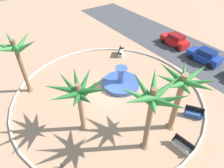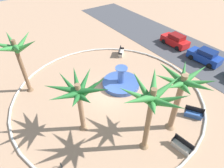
# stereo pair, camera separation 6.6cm
# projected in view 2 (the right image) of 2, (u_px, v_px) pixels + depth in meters

# --- Properties ---
(ground_plane) EXTENTS (80.00, 80.00, 0.00)m
(ground_plane) POSITION_uv_depth(u_px,v_px,m) (108.00, 95.00, 19.53)
(ground_plane) COLOR tan
(plaza_curb) EXTENTS (18.64, 18.64, 0.20)m
(plaza_curb) POSITION_uv_depth(u_px,v_px,m) (108.00, 94.00, 19.46)
(plaza_curb) COLOR silver
(plaza_curb) RESTS_ON ground
(street_asphalt) EXTENTS (48.00, 8.00, 0.03)m
(street_asphalt) POSITION_uv_depth(u_px,v_px,m) (194.00, 54.00, 25.61)
(street_asphalt) COLOR #424247
(street_asphalt) RESTS_ON ground
(fountain) EXTENTS (3.94, 3.94, 2.22)m
(fountain) POSITION_uv_depth(u_px,v_px,m) (121.00, 83.00, 20.52)
(fountain) COLOR #38569E
(fountain) RESTS_ON ground
(palm_tree_near_fountain) EXTENTS (4.33, 4.31, 5.72)m
(palm_tree_near_fountain) POSITION_uv_depth(u_px,v_px,m) (182.00, 87.00, 13.54)
(palm_tree_near_fountain) COLOR #8E6B4C
(palm_tree_near_fountain) RESTS_ON ground
(palm_tree_by_curb) EXTENTS (4.54, 4.54, 5.00)m
(palm_tree_by_curb) POSITION_uv_depth(u_px,v_px,m) (79.00, 93.00, 13.83)
(palm_tree_by_curb) COLOR #8E6B4C
(palm_tree_by_curb) RESTS_ON ground
(palm_tree_mid_plaza) EXTENTS (4.39, 4.58, 6.10)m
(palm_tree_mid_plaza) POSITION_uv_depth(u_px,v_px,m) (152.00, 101.00, 11.86)
(palm_tree_mid_plaza) COLOR brown
(palm_tree_mid_plaza) RESTS_ON ground
(palm_tree_far_side) EXTENTS (4.47, 4.11, 5.92)m
(palm_tree_far_side) POSITION_uv_depth(u_px,v_px,m) (16.00, 51.00, 17.10)
(palm_tree_far_side) COLOR brown
(palm_tree_far_side) RESTS_ON ground
(bench_east) EXTENTS (1.61, 1.31, 1.00)m
(bench_east) POSITION_uv_depth(u_px,v_px,m) (194.00, 114.00, 17.07)
(bench_east) COLOR #335BA8
(bench_east) RESTS_ON ground
(bench_west) EXTENTS (1.46, 1.51, 1.00)m
(bench_west) POSITION_uv_depth(u_px,v_px,m) (121.00, 53.00, 25.32)
(bench_west) COLOR beige
(bench_west) RESTS_ON ground
(bench_north) EXTENTS (1.65, 0.70, 1.00)m
(bench_north) POSITION_uv_depth(u_px,v_px,m) (182.00, 146.00, 14.53)
(bench_north) COLOR beige
(bench_north) RESTS_ON ground
(parked_car_leftmost) EXTENTS (4.03, 1.97, 1.67)m
(parked_car_leftmost) POSITION_uv_depth(u_px,v_px,m) (175.00, 40.00, 27.13)
(parked_car_leftmost) COLOR red
(parked_car_leftmost) RESTS_ON ground
(parked_car_second) EXTENTS (4.12, 2.15, 1.67)m
(parked_car_second) POSITION_uv_depth(u_px,v_px,m) (205.00, 56.00, 23.82)
(parked_car_second) COLOR navy
(parked_car_second) RESTS_ON ground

